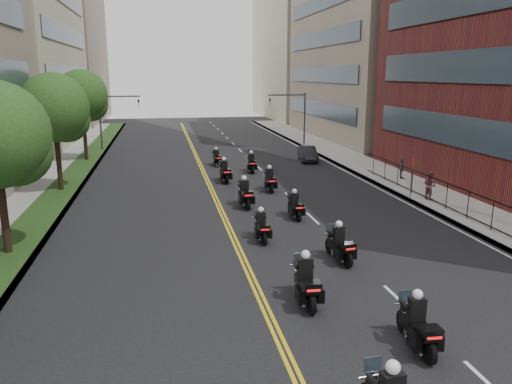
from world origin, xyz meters
TOP-DOWN VIEW (x-y plane):
  - sidewalk_right at (12.00, 25.00)m, footprint 4.00×90.00m
  - sidewalk_left at (-12.00, 25.00)m, footprint 4.00×90.00m
  - grass_strip at (-11.20, 25.00)m, footprint 2.00×90.00m
  - building_right_tan at (21.48, 48.00)m, footprint 15.11×28.00m
  - building_right_far at (21.50, 78.00)m, footprint 15.00×28.00m
  - building_left_far at (-22.00, 78.00)m, footprint 16.00×28.00m
  - iron_fence at (11.00, 12.00)m, footprint 0.05×28.00m
  - street_trees at (-11.05, 18.61)m, footprint 4.40×38.40m
  - traffic_signal_right at (9.54, 42.00)m, footprint 4.09×0.20m
  - traffic_signal_left at (-9.54, 42.00)m, footprint 4.09×0.20m
  - motorcycle_1 at (2.23, 1.95)m, footprint 0.58×2.35m
  - motorcycle_2 at (-0.03, 5.30)m, footprint 0.60×2.49m
  - motorcycle_3 at (2.43, 8.79)m, footprint 0.66×2.32m
  - motorcycle_4 at (-0.21, 12.00)m, footprint 0.49×2.14m
  - motorcycle_5 at (2.27, 15.29)m, footprint 0.50×2.14m
  - motorcycle_6 at (0.02, 18.09)m, footprint 0.60×2.49m
  - motorcycle_7 at (2.30, 21.77)m, footprint 0.56×2.33m
  - motorcycle_8 at (-0.29, 25.11)m, footprint 0.64×2.44m
  - motorcycle_9 at (2.27, 28.38)m, footprint 0.56×2.30m
  - motorcycle_10 at (-0.12, 31.68)m, footprint 0.60×2.12m
  - parked_sedan at (8.09, 32.55)m, footprint 1.86×4.06m
  - pedestrian_b at (11.20, 17.24)m, footprint 0.88×1.00m
  - pedestrian_c at (12.41, 23.24)m, footprint 0.53×0.91m

SIDE VIEW (x-z plane):
  - sidewalk_right at x=12.00m, z-range 0.00..0.15m
  - sidewalk_left at x=-12.00m, z-range 0.00..0.15m
  - grass_strip at x=-11.20m, z-range 0.15..0.19m
  - motorcycle_10 at x=-0.12m, z-range -0.16..1.40m
  - motorcycle_4 at x=-0.21m, z-range -0.17..1.41m
  - motorcycle_5 at x=2.27m, z-range -0.17..1.41m
  - parked_sedan at x=8.09m, z-range 0.00..1.29m
  - motorcycle_9 at x=2.27m, z-range -0.18..1.52m
  - motorcycle_3 at x=2.43m, z-range -0.18..1.53m
  - motorcycle_7 at x=2.30m, z-range -0.18..1.54m
  - motorcycle_1 at x=2.23m, z-range -0.18..1.55m
  - motorcycle_8 at x=-0.29m, z-range -0.19..1.61m
  - motorcycle_6 at x=0.02m, z-range -0.19..1.64m
  - motorcycle_2 at x=-0.03m, z-range -0.19..1.64m
  - pedestrian_c at x=12.41m, z-range 0.15..1.61m
  - iron_fence at x=11.00m, z-range 0.15..1.65m
  - pedestrian_b at x=11.20m, z-range 0.15..1.88m
  - traffic_signal_right at x=9.54m, z-range 0.90..6.50m
  - traffic_signal_left at x=-9.54m, z-range 0.90..6.50m
  - street_trees at x=-11.05m, z-range 1.14..9.12m
  - building_right_far at x=21.50m, z-range 0.00..26.00m
  - building_left_far at x=-22.00m, z-range 0.00..26.00m
  - building_right_tan at x=21.48m, z-range 0.00..30.00m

